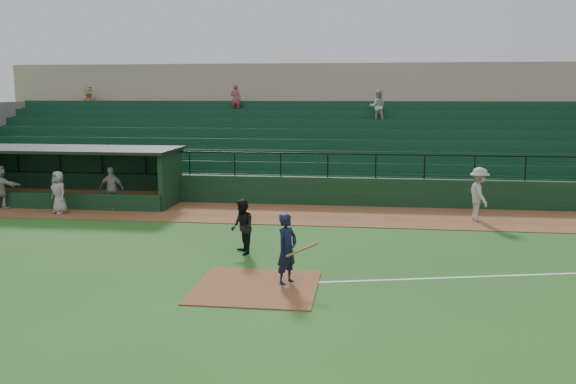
# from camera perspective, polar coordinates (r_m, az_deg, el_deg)

# --- Properties ---
(ground) EXTENTS (90.00, 90.00, 0.00)m
(ground) POSITION_cam_1_polar(r_m,az_deg,el_deg) (16.02, -2.37, -7.86)
(ground) COLOR #20521A
(ground) RESTS_ON ground
(warning_track) EXTENTS (40.00, 4.00, 0.03)m
(warning_track) POSITION_cam_1_polar(r_m,az_deg,el_deg) (23.70, 0.95, -2.13)
(warning_track) COLOR brown
(warning_track) RESTS_ON ground
(home_plate_dirt) EXTENTS (3.00, 3.00, 0.03)m
(home_plate_dirt) POSITION_cam_1_polar(r_m,az_deg,el_deg) (15.08, -3.03, -8.92)
(home_plate_dirt) COLOR brown
(home_plate_dirt) RESTS_ON ground
(foul_line) EXTENTS (17.49, 4.44, 0.01)m
(foul_line) POSITION_cam_1_polar(r_m,az_deg,el_deg) (17.77, 24.92, -6.99)
(foul_line) COLOR white
(foul_line) RESTS_ON ground
(stadium_structure) EXTENTS (38.00, 13.08, 6.40)m
(stadium_structure) POSITION_cam_1_polar(r_m,az_deg,el_deg) (31.74, 2.73, 4.96)
(stadium_structure) COLOR black
(stadium_structure) RESTS_ON ground
(dugout) EXTENTS (8.90, 3.20, 2.42)m
(dugout) POSITION_cam_1_polar(r_m,az_deg,el_deg) (27.79, -19.05, 1.82)
(dugout) COLOR black
(dugout) RESTS_ON ground
(batter_at_plate) EXTENTS (1.14, 0.78, 1.80)m
(batter_at_plate) POSITION_cam_1_polar(r_m,az_deg,el_deg) (15.07, -0.09, -5.40)
(batter_at_plate) COLOR black
(batter_at_plate) RESTS_ON ground
(umpire) EXTENTS (0.90, 0.99, 1.64)m
(umpire) POSITION_cam_1_polar(r_m,az_deg,el_deg) (17.92, -4.33, -3.31)
(umpire) COLOR black
(umpire) RESTS_ON ground
(runner) EXTENTS (0.96, 1.40, 1.99)m
(runner) POSITION_cam_1_polar(r_m,az_deg,el_deg) (23.39, 17.57, -0.20)
(runner) COLOR #A29E98
(runner) RESTS_ON warning_track
(dugout_player_a) EXTENTS (1.04, 0.46, 1.75)m
(dugout_player_a) POSITION_cam_1_polar(r_m,az_deg,el_deg) (25.45, -16.33, 0.32)
(dugout_player_a) COLOR gray
(dugout_player_a) RESTS_ON warning_track
(dugout_player_b) EXTENTS (0.98, 0.88, 1.68)m
(dugout_player_b) POSITION_cam_1_polar(r_m,az_deg,el_deg) (25.37, -20.81, -0.02)
(dugout_player_b) COLOR gray
(dugout_player_b) RESTS_ON warning_track
(dugout_player_c) EXTENTS (1.73, 0.70, 1.81)m
(dugout_player_c) POSITION_cam_1_polar(r_m,az_deg,el_deg) (27.38, -25.52, 0.47)
(dugout_player_c) COLOR #ADA7A2
(dugout_player_c) RESTS_ON warning_track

